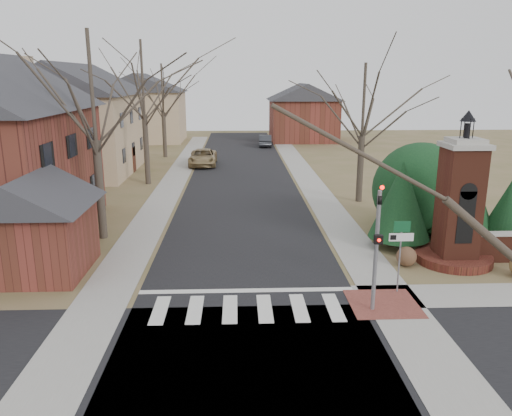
{
  "coord_description": "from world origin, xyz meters",
  "views": [
    {
      "loc": [
        -0.3,
        -14.95,
        7.75
      ],
      "look_at": [
        0.49,
        6.0,
        2.24
      ],
      "focal_mm": 35.0,
      "sensor_mm": 36.0,
      "label": 1
    }
  ],
  "objects_px": {
    "pickup_truck": "(203,157)",
    "distant_car": "(265,141)",
    "traffic_signal_pole": "(377,238)",
    "sign_post": "(401,242)",
    "brick_gate_monument": "(458,214)"
  },
  "relations": [
    {
      "from": "traffic_signal_pole",
      "to": "brick_gate_monument",
      "type": "distance_m",
      "value": 6.47
    },
    {
      "from": "traffic_signal_pole",
      "to": "pickup_truck",
      "type": "xyz_separation_m",
      "value": [
        -7.7,
        29.35,
        -1.86
      ]
    },
    {
      "from": "brick_gate_monument",
      "to": "sign_post",
      "type": "bearing_deg",
      "value": -138.58
    },
    {
      "from": "traffic_signal_pole",
      "to": "sign_post",
      "type": "height_order",
      "value": "traffic_signal_pole"
    },
    {
      "from": "traffic_signal_pole",
      "to": "brick_gate_monument",
      "type": "bearing_deg",
      "value": 43.24
    },
    {
      "from": "pickup_truck",
      "to": "distant_car",
      "type": "distance_m",
      "value": 14.13
    },
    {
      "from": "traffic_signal_pole",
      "to": "sign_post",
      "type": "distance_m",
      "value": 2.02
    },
    {
      "from": "sign_post",
      "to": "pickup_truck",
      "type": "bearing_deg",
      "value": 107.84
    },
    {
      "from": "distant_car",
      "to": "brick_gate_monument",
      "type": "bearing_deg",
      "value": 102.06
    },
    {
      "from": "sign_post",
      "to": "distant_car",
      "type": "height_order",
      "value": "sign_post"
    },
    {
      "from": "traffic_signal_pole",
      "to": "pickup_truck",
      "type": "height_order",
      "value": "traffic_signal_pole"
    },
    {
      "from": "sign_post",
      "to": "brick_gate_monument",
      "type": "distance_m",
      "value": 4.55
    },
    {
      "from": "traffic_signal_pole",
      "to": "sign_post",
      "type": "relative_size",
      "value": 1.64
    },
    {
      "from": "sign_post",
      "to": "pickup_truck",
      "type": "xyz_separation_m",
      "value": [
        -8.99,
        27.94,
        -1.23
      ]
    },
    {
      "from": "pickup_truck",
      "to": "distant_car",
      "type": "relative_size",
      "value": 1.3
    }
  ]
}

